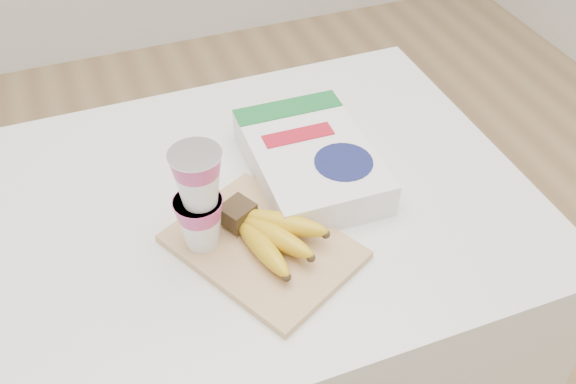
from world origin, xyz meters
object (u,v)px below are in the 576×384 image
object	(u,v)px
bananas	(269,233)
cereal_box	(310,160)
table	(226,347)
yogurt_stack	(198,197)
cutting_board	(263,247)

from	to	relation	value
bananas	cereal_box	size ratio (longest dim) A/B	0.61
table	yogurt_stack	size ratio (longest dim) A/B	6.08
bananas	cereal_box	xyz separation A→B (m)	(0.13, 0.14, -0.00)
table	cutting_board	size ratio (longest dim) A/B	3.93
table	cutting_board	world-z (taller)	cutting_board
yogurt_stack	cereal_box	size ratio (longest dim) A/B	0.61
table	bananas	bearing A→B (deg)	-62.38
cutting_board	bananas	xyz separation A→B (m)	(0.01, -0.00, 0.03)
cutting_board	bananas	bearing A→B (deg)	-35.85
cutting_board	yogurt_stack	bearing A→B (deg)	129.96
cereal_box	cutting_board	bearing A→B (deg)	-132.88
cutting_board	yogurt_stack	world-z (taller)	yogurt_stack
bananas	yogurt_stack	xyz separation A→B (m)	(-0.09, 0.04, 0.07)
bananas	cereal_box	bearing A→B (deg)	48.19
yogurt_stack	cereal_box	xyz separation A→B (m)	(0.22, 0.11, -0.08)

